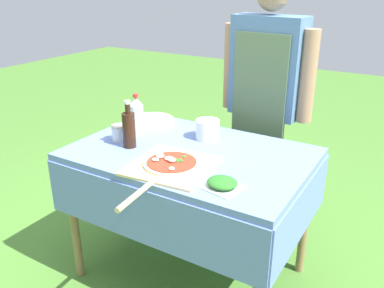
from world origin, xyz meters
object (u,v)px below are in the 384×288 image
at_px(prep_table, 190,168).
at_px(person_cook, 266,92).
at_px(oil_bottle, 129,129).
at_px(sauce_jar, 119,134).
at_px(water_bottle, 137,116).
at_px(plate_stack, 153,121).
at_px(pizza_on_peel, 170,166).
at_px(herb_container, 222,183).
at_px(mixing_tub, 208,129).

bearing_deg(prep_table, person_cook, 79.27).
bearing_deg(oil_bottle, sauce_jar, 160.08).
relative_size(prep_table, water_bottle, 5.14).
height_order(water_bottle, sauce_jar, water_bottle).
distance_m(water_bottle, plate_stack, 0.21).
height_order(pizza_on_peel, sauce_jar, sauce_jar).
xyz_separation_m(person_cook, pizza_on_peel, (-0.10, -0.90, -0.16)).
xyz_separation_m(prep_table, herb_container, (0.32, -0.26, 0.11)).
bearing_deg(prep_table, pizza_on_peel, -83.60).
height_order(prep_table, plate_stack, plate_stack).
bearing_deg(oil_bottle, person_cook, 61.63).
bearing_deg(mixing_tub, oil_bottle, -133.01).
relative_size(herb_container, plate_stack, 0.72).
distance_m(prep_table, sauce_jar, 0.43).
xyz_separation_m(person_cook, sauce_jar, (-0.53, -0.75, -0.13)).
xyz_separation_m(pizza_on_peel, herb_container, (0.29, -0.04, 0.01)).
height_order(plate_stack, sauce_jar, sauce_jar).
height_order(pizza_on_peel, water_bottle, water_bottle).
relative_size(prep_table, sauce_jar, 13.71).
height_order(prep_table, water_bottle, water_bottle).
xyz_separation_m(water_bottle, mixing_tub, (0.37, 0.15, -0.06)).
bearing_deg(sauce_jar, prep_table, 10.72).
relative_size(oil_bottle, water_bottle, 1.06).
distance_m(mixing_tub, plate_stack, 0.40).
height_order(water_bottle, plate_stack, water_bottle).
relative_size(prep_table, person_cook, 0.76).
relative_size(oil_bottle, sauce_jar, 2.83).
bearing_deg(water_bottle, pizza_on_peel, -33.95).
height_order(oil_bottle, herb_container, oil_bottle).
bearing_deg(pizza_on_peel, herb_container, -13.38).
xyz_separation_m(herb_container, mixing_tub, (-0.33, 0.46, 0.03)).
bearing_deg(mixing_tub, sauce_jar, -145.35).
relative_size(water_bottle, herb_container, 1.30).
relative_size(prep_table, mixing_tub, 9.18).
bearing_deg(sauce_jar, herb_container, -14.50).
bearing_deg(oil_bottle, mixing_tub, 46.99).
height_order(person_cook, herb_container, person_cook).
bearing_deg(plate_stack, water_bottle, -80.95).
distance_m(person_cook, mixing_tub, 0.51).
distance_m(mixing_tub, sauce_jar, 0.48).
bearing_deg(prep_table, oil_bottle, -159.07).
bearing_deg(plate_stack, person_cook, 39.65).
bearing_deg(oil_bottle, prep_table, 20.93).
bearing_deg(herb_container, person_cook, 101.31).
bearing_deg(mixing_tub, prep_table, -87.25).
height_order(pizza_on_peel, mixing_tub, mixing_tub).
xyz_separation_m(person_cook, herb_container, (0.19, -0.94, -0.15)).
distance_m(oil_bottle, sauce_jar, 0.13).
xyz_separation_m(water_bottle, herb_container, (0.69, -0.31, -0.09)).
height_order(mixing_tub, sauce_jar, mixing_tub).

